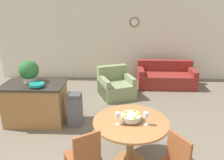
{
  "coord_description": "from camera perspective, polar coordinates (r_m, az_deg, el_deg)",
  "views": [
    {
      "loc": [
        0.17,
        -1.94,
        2.48
      ],
      "look_at": [
        0.01,
        2.38,
        0.97
      ],
      "focal_mm": 35.0,
      "sensor_mm": 36.0,
      "label": 1
    }
  ],
  "objects": [
    {
      "name": "wine_glass_right",
      "position": [
        3.3,
        8.83,
        -9.16
      ],
      "size": [
        0.07,
        0.07,
        0.2
      ],
      "color": "silver",
      "rests_on": "dining_table"
    },
    {
      "name": "dining_chair_near_left",
      "position": [
        3.22,
        -7.26,
        -18.94
      ],
      "size": [
        0.58,
        0.58,
        0.9
      ],
      "rotation": [
        0.0,
        0.0,
        6.84
      ],
      "color": "brown",
      "rests_on": "ground_plane"
    },
    {
      "name": "wine_glass_left",
      "position": [
        3.27,
        1.42,
        -9.25
      ],
      "size": [
        0.07,
        0.07,
        0.2
      ],
      "color": "silver",
      "rests_on": "dining_table"
    },
    {
      "name": "fruit_bowl",
      "position": [
        3.41,
        4.97,
        -9.5
      ],
      "size": [
        0.32,
        0.32,
        0.13
      ],
      "color": "#B7B29E",
      "rests_on": "dining_table"
    },
    {
      "name": "teal_bowl",
      "position": [
        4.66,
        -19.0,
        -1.13
      ],
      "size": [
        0.3,
        0.3,
        0.07
      ],
      "color": "teal",
      "rests_on": "kitchen_island"
    },
    {
      "name": "couch",
      "position": [
        7.15,
        13.84,
        0.62
      ],
      "size": [
        1.77,
        0.9,
        0.77
      ],
      "rotation": [
        0.0,
        0.0,
        -0.01
      ],
      "color": "maroon",
      "rests_on": "ground_plane"
    },
    {
      "name": "potted_plant",
      "position": [
        4.95,
        -20.91,
        2.27
      ],
      "size": [
        0.42,
        0.42,
        0.47
      ],
      "color": "beige",
      "rests_on": "kitchen_island"
    },
    {
      "name": "wall_back",
      "position": [
        7.47,
        0.74,
        10.48
      ],
      "size": [
        8.0,
        0.09,
        2.7
      ],
      "color": "silver",
      "rests_on": "ground_plane"
    },
    {
      "name": "trash_bin",
      "position": [
        4.75,
        -9.61,
        -7.6
      ],
      "size": [
        0.28,
        0.28,
        0.72
      ],
      "color": "#56565B",
      "rests_on": "ground_plane"
    },
    {
      "name": "armchair",
      "position": [
        6.21,
        0.95,
        -1.6
      ],
      "size": [
        1.15,
        1.18,
        0.8
      ],
      "rotation": [
        0.0,
        0.0,
        0.38
      ],
      "color": "gray",
      "rests_on": "ground_plane"
    },
    {
      "name": "dining_table",
      "position": [
        3.53,
        4.85,
        -13.04
      ],
      "size": [
        1.18,
        1.18,
        0.77
      ],
      "color": "#9E6B3D",
      "rests_on": "ground_plane"
    },
    {
      "name": "kitchen_island",
      "position": [
        5.02,
        -19.3,
        -5.76
      ],
      "size": [
        1.29,
        0.76,
        0.9
      ],
      "color": "#9E6B3D",
      "rests_on": "ground_plane"
    }
  ]
}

